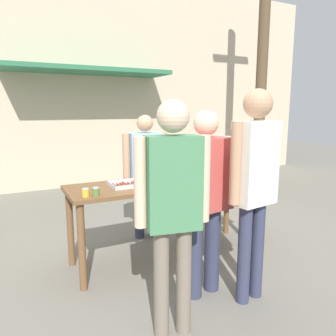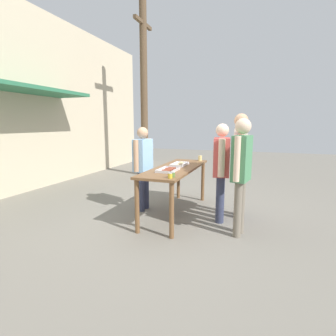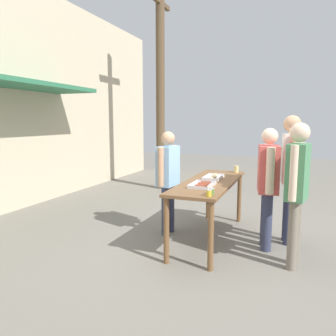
{
  "view_description": "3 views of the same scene",
  "coord_description": "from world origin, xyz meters",
  "views": [
    {
      "loc": [
        -1.6,
        -3.15,
        1.67
      ],
      "look_at": [
        0.0,
        0.0,
        1.03
      ],
      "focal_mm": 35.0,
      "sensor_mm": 36.0,
      "label": 1
    },
    {
      "loc": [
        -4.44,
        -1.46,
        1.66
      ],
      "look_at": [
        -0.41,
        0.0,
        0.93
      ],
      "focal_mm": 28.0,
      "sensor_mm": 36.0,
      "label": 2
    },
    {
      "loc": [
        -4.61,
        -1.14,
        1.75
      ],
      "look_at": [
        0.01,
        0.66,
        1.04
      ],
      "focal_mm": 35.0,
      "sensor_mm": 36.0,
      "label": 3
    }
  ],
  "objects": [
    {
      "name": "condiment_jar_mustard",
      "position": [
        -0.96,
        -0.23,
        0.92
      ],
      "size": [
        0.07,
        0.07,
        0.08
      ],
      "color": "gold",
      "rests_on": "serving_table"
    },
    {
      "name": "utility_pole",
      "position": [
        3.2,
        2.11,
        2.71
      ],
      "size": [
        1.1,
        0.22,
        5.25
      ],
      "color": "brown",
      "rests_on": "ground"
    },
    {
      "name": "person_customer_holding_hotdog",
      "position": [
        -0.56,
        -1.18,
        1.05
      ],
      "size": [
        0.54,
        0.28,
        1.73
      ],
      "rotation": [
        0.0,
        0.0,
        2.95
      ],
      "color": "#756B5B",
      "rests_on": "ground"
    },
    {
      "name": "person_customer_with_cup",
      "position": [
        0.26,
        -1.09,
        1.12
      ],
      "size": [
        0.54,
        0.26,
        1.83
      ],
      "rotation": [
        0.0,
        0.0,
        3.29
      ],
      "color": "#333851",
      "rests_on": "ground"
    },
    {
      "name": "beer_cup",
      "position": [
        0.95,
        -0.22,
        0.94
      ],
      "size": [
        0.08,
        0.08,
        0.12
      ],
      "color": "#DBC67A",
      "rests_on": "serving_table"
    },
    {
      "name": "person_customer_waiting_in_line",
      "position": [
        -0.06,
        -0.82,
        0.98
      ],
      "size": [
        0.67,
        0.32,
        1.66
      ],
      "rotation": [
        0.0,
        0.0,
        3.29
      ],
      "color": "#333851",
      "rests_on": "ground"
    },
    {
      "name": "ground_plane",
      "position": [
        0.0,
        0.0,
        0.0
      ],
      "size": [
        24.0,
        24.0,
        0.0
      ],
      "primitive_type": "plane",
      "color": "slate"
    },
    {
      "name": "serving_table",
      "position": [
        0.0,
        0.0,
        0.77
      ],
      "size": [
        2.18,
        0.69,
        0.88
      ],
      "color": "brown",
      "rests_on": "ground"
    },
    {
      "name": "building_facade_back",
      "position": [
        0.0,
        3.98,
        2.26
      ],
      "size": [
        12.0,
        1.11,
        4.5
      ],
      "color": "beige",
      "rests_on": "ground"
    },
    {
      "name": "food_tray_buns",
      "position": [
        0.24,
        0.0,
        0.9
      ],
      "size": [
        0.48,
        0.24,
        0.05
      ],
      "color": "silver",
      "rests_on": "serving_table"
    },
    {
      "name": "condiment_jar_ketchup",
      "position": [
        -0.87,
        -0.24,
        0.92
      ],
      "size": [
        0.07,
        0.07,
        0.08
      ],
      "color": "#567A38",
      "rests_on": "serving_table"
    },
    {
      "name": "food_tray_sausages",
      "position": [
        -0.41,
        0.0,
        0.89
      ],
      "size": [
        0.47,
        0.28,
        0.04
      ],
      "color": "silver",
      "rests_on": "serving_table"
    },
    {
      "name": "person_server_behind_table",
      "position": [
        0.01,
        0.66,
        0.95
      ],
      "size": [
        0.59,
        0.25,
        1.6
      ],
      "rotation": [
        0.0,
        0.0,
        -0.07
      ],
      "color": "#333851",
      "rests_on": "ground"
    }
  ]
}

